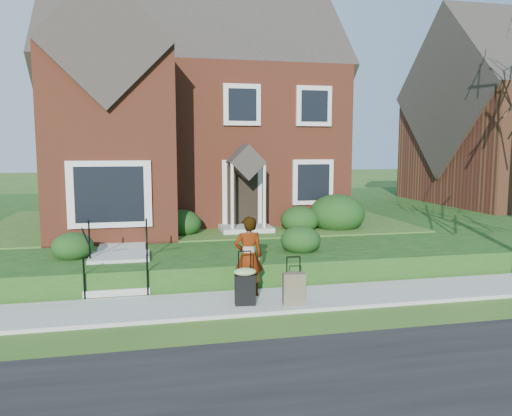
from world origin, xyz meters
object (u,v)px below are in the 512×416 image
object	(u,v)px
suitcase_black	(245,284)
suitcase_olive	(294,288)
front_steps	(119,268)
woman	(248,256)

from	to	relation	value
suitcase_black	suitcase_olive	distance (m)	1.00
front_steps	suitcase_black	distance (m)	3.33
suitcase_olive	front_steps	bearing A→B (deg)	152.68
woman	suitcase_black	distance (m)	0.77
front_steps	suitcase_olive	world-z (taller)	front_steps
front_steps	woman	size ratio (longest dim) A/B	1.17
woman	suitcase_black	world-z (taller)	woman
suitcase_black	woman	bearing A→B (deg)	78.08
suitcase_black	suitcase_olive	xyz separation A→B (m)	(0.98, -0.18, -0.10)
woman	suitcase_olive	bearing A→B (deg)	135.34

